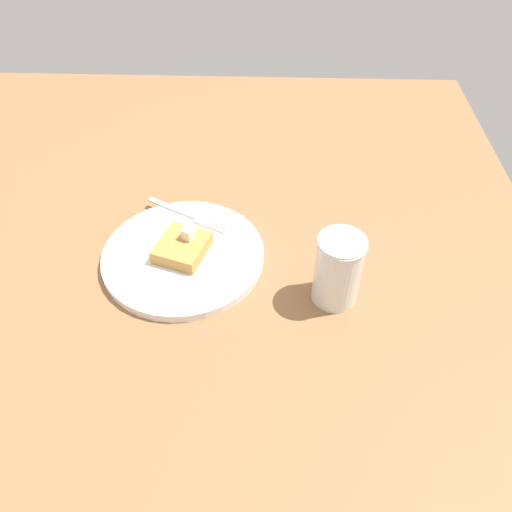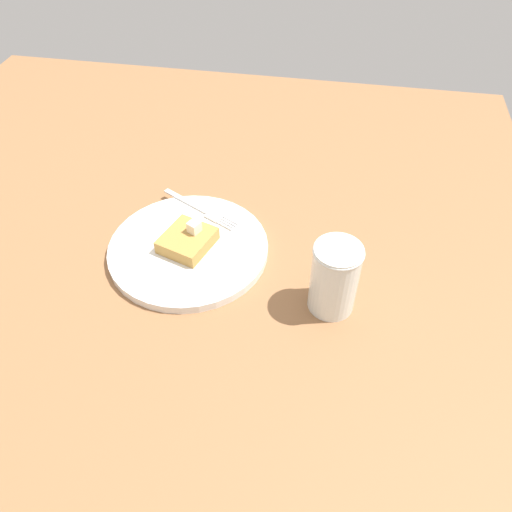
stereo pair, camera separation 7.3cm
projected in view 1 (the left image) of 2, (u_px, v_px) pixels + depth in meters
The scene contains 6 objects.
table_surface at pixel (161, 258), 80.49cm from camera, with size 124.42×124.42×2.36cm, color #8D5F3B.
plate at pixel (183, 255), 78.16cm from camera, with size 25.30×25.30×1.42cm.
toast_slice_center at pixel (182, 247), 76.95cm from camera, with size 7.08×7.76×2.21cm, color #B3833D.
butter_pat_primary at pixel (188, 235), 76.05cm from camera, with size 1.82×1.63×1.82cm, color #F7EBCA.
fork at pixel (192, 216), 83.61cm from camera, with size 14.82×8.74×0.36cm.
syrup_jar at pixel (337, 272), 69.78cm from camera, with size 6.85×6.85×11.19cm.
Camera 1 is at (-17.34, 55.81, 58.61)cm, focal length 35.00 mm.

